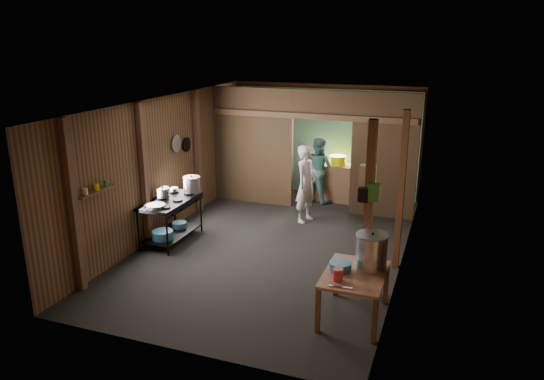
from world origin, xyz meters
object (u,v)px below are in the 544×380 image
at_px(stove_pot_large, 192,185).
at_px(stock_pot, 372,252).
at_px(prep_table, 354,295).
at_px(gas_range, 171,220).
at_px(cook, 306,184).
at_px(yellow_tub, 338,160).
at_px(pink_bucket, 338,275).

xyz_separation_m(stove_pot_large, stock_pot, (3.71, -1.83, -0.06)).
xyz_separation_m(prep_table, stove_pot_large, (-3.54, 2.06, 0.62)).
height_order(gas_range, stock_pot, stock_pot).
bearing_deg(cook, stove_pot_large, 140.65).
xyz_separation_m(stove_pot_large, cook, (1.87, 1.34, -0.15)).
distance_m(gas_range, yellow_tub, 4.19).
distance_m(gas_range, cook, 2.80).
xyz_separation_m(pink_bucket, yellow_tub, (-1.21, 5.24, 0.22)).
distance_m(yellow_tub, cook, 1.60).
height_order(stove_pot_large, stock_pot, stock_pot).
bearing_deg(stock_pot, pink_bucket, -123.77).
bearing_deg(gas_range, pink_bucket, -26.95).
xyz_separation_m(gas_range, yellow_tub, (2.33, 3.44, 0.55)).
height_order(prep_table, stove_pot_large, stove_pot_large).
distance_m(prep_table, yellow_tub, 5.18).
bearing_deg(cook, gas_range, 147.69).
distance_m(stove_pot_large, pink_bucket, 4.11).
distance_m(gas_range, pink_bucket, 3.98).
distance_m(stock_pot, cook, 3.66).
bearing_deg(cook, stock_pot, -134.74).
bearing_deg(gas_range, stove_pot_large, 72.47).
bearing_deg(gas_range, yellow_tub, 55.92).
height_order(pink_bucket, cook, cook).
height_order(prep_table, yellow_tub, yellow_tub).
bearing_deg(pink_bucket, stock_pot, 56.23).
bearing_deg(stock_pot, cook, 120.10).
bearing_deg(stove_pot_large, stock_pot, -26.28).
distance_m(prep_table, cook, 3.81).
bearing_deg(yellow_tub, stock_pot, -71.85).
bearing_deg(pink_bucket, prep_table, 58.67).
relative_size(stove_pot_large, pink_bucket, 2.05).
bearing_deg(prep_table, pink_bucket, -121.33).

